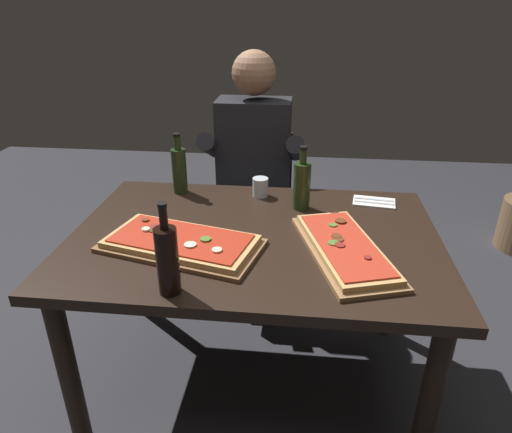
{
  "coord_description": "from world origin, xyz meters",
  "views": [
    {
      "loc": [
        0.17,
        -1.53,
        1.56
      ],
      "look_at": [
        0.0,
        0.05,
        0.79
      ],
      "focal_mm": 31.97,
      "sensor_mm": 36.0,
      "label": 1
    }
  ],
  "objects_px": {
    "oil_bottle_amber": "(167,259)",
    "tumbler_near_camera": "(260,187)",
    "dining_table": "(255,255)",
    "wine_bottle_dark": "(179,169)",
    "pizza_rectangular_left": "(345,248)",
    "seated_diner": "(253,168)",
    "vinegar_bottle_green": "(302,184)",
    "pizza_rectangular_front": "(181,243)",
    "diner_chair": "(256,203)"
  },
  "relations": [
    {
      "from": "seated_diner",
      "to": "pizza_rectangular_front",
      "type": "bearing_deg",
      "value": -100.47
    },
    {
      "from": "wine_bottle_dark",
      "to": "diner_chair",
      "type": "bearing_deg",
      "value": 58.38
    },
    {
      "from": "vinegar_bottle_green",
      "to": "pizza_rectangular_left",
      "type": "bearing_deg",
      "value": -66.25
    },
    {
      "from": "wine_bottle_dark",
      "to": "vinegar_bottle_green",
      "type": "bearing_deg",
      "value": -11.93
    },
    {
      "from": "pizza_rectangular_left",
      "to": "seated_diner",
      "type": "xyz_separation_m",
      "value": [
        -0.42,
        0.84,
        -0.02
      ]
    },
    {
      "from": "dining_table",
      "to": "pizza_rectangular_front",
      "type": "distance_m",
      "value": 0.31
    },
    {
      "from": "wine_bottle_dark",
      "to": "oil_bottle_amber",
      "type": "relative_size",
      "value": 0.93
    },
    {
      "from": "pizza_rectangular_left",
      "to": "diner_chair",
      "type": "xyz_separation_m",
      "value": [
        -0.42,
        0.96,
        -0.27
      ]
    },
    {
      "from": "dining_table",
      "to": "pizza_rectangular_front",
      "type": "xyz_separation_m",
      "value": [
        -0.25,
        -0.13,
        0.12
      ]
    },
    {
      "from": "pizza_rectangular_left",
      "to": "seated_diner",
      "type": "relative_size",
      "value": 0.45
    },
    {
      "from": "diner_chair",
      "to": "vinegar_bottle_green",
      "type": "bearing_deg",
      "value": -66.35
    },
    {
      "from": "pizza_rectangular_front",
      "to": "pizza_rectangular_left",
      "type": "distance_m",
      "value": 0.58
    },
    {
      "from": "vinegar_bottle_green",
      "to": "diner_chair",
      "type": "xyz_separation_m",
      "value": [
        -0.26,
        0.6,
        -0.36
      ]
    },
    {
      "from": "pizza_rectangular_front",
      "to": "wine_bottle_dark",
      "type": "xyz_separation_m",
      "value": [
        -0.14,
        0.51,
        0.09
      ]
    },
    {
      "from": "pizza_rectangular_left",
      "to": "diner_chair",
      "type": "distance_m",
      "value": 1.09
    },
    {
      "from": "dining_table",
      "to": "wine_bottle_dark",
      "type": "distance_m",
      "value": 0.58
    },
    {
      "from": "diner_chair",
      "to": "tumbler_near_camera",
      "type": "bearing_deg",
      "value": -81.19
    },
    {
      "from": "pizza_rectangular_front",
      "to": "vinegar_bottle_green",
      "type": "xyz_separation_m",
      "value": [
        0.42,
        0.39,
        0.09
      ]
    },
    {
      "from": "dining_table",
      "to": "wine_bottle_dark",
      "type": "height_order",
      "value": "wine_bottle_dark"
    },
    {
      "from": "wine_bottle_dark",
      "to": "tumbler_near_camera",
      "type": "height_order",
      "value": "wine_bottle_dark"
    },
    {
      "from": "pizza_rectangular_left",
      "to": "wine_bottle_dark",
      "type": "xyz_separation_m",
      "value": [
        -0.72,
        0.48,
        0.09
      ]
    },
    {
      "from": "dining_table",
      "to": "tumbler_near_camera",
      "type": "distance_m",
      "value": 0.4
    },
    {
      "from": "wine_bottle_dark",
      "to": "vinegar_bottle_green",
      "type": "relative_size",
      "value": 1.01
    },
    {
      "from": "dining_table",
      "to": "tumbler_near_camera",
      "type": "relative_size",
      "value": 16.44
    },
    {
      "from": "tumbler_near_camera",
      "to": "pizza_rectangular_front",
      "type": "bearing_deg",
      "value": -115.05
    },
    {
      "from": "wine_bottle_dark",
      "to": "diner_chair",
      "type": "xyz_separation_m",
      "value": [
        0.3,
        0.48,
        -0.37
      ]
    },
    {
      "from": "vinegar_bottle_green",
      "to": "tumbler_near_camera",
      "type": "height_order",
      "value": "vinegar_bottle_green"
    },
    {
      "from": "wine_bottle_dark",
      "to": "oil_bottle_amber",
      "type": "distance_m",
      "value": 0.8
    },
    {
      "from": "oil_bottle_amber",
      "to": "tumbler_near_camera",
      "type": "height_order",
      "value": "oil_bottle_amber"
    },
    {
      "from": "vinegar_bottle_green",
      "to": "pizza_rectangular_front",
      "type": "bearing_deg",
      "value": -137.24
    },
    {
      "from": "dining_table",
      "to": "seated_diner",
      "type": "distance_m",
      "value": 0.75
    },
    {
      "from": "pizza_rectangular_left",
      "to": "tumbler_near_camera",
      "type": "xyz_separation_m",
      "value": [
        -0.35,
        0.48,
        0.02
      ]
    },
    {
      "from": "dining_table",
      "to": "diner_chair",
      "type": "distance_m",
      "value": 0.87
    },
    {
      "from": "dining_table",
      "to": "tumbler_near_camera",
      "type": "height_order",
      "value": "tumbler_near_camera"
    },
    {
      "from": "wine_bottle_dark",
      "to": "tumbler_near_camera",
      "type": "xyz_separation_m",
      "value": [
        0.37,
        -0.0,
        -0.07
      ]
    },
    {
      "from": "pizza_rectangular_left",
      "to": "wine_bottle_dark",
      "type": "distance_m",
      "value": 0.87
    },
    {
      "from": "pizza_rectangular_front",
      "to": "vinegar_bottle_green",
      "type": "bearing_deg",
      "value": 42.76
    },
    {
      "from": "diner_chair",
      "to": "seated_diner",
      "type": "relative_size",
      "value": 0.65
    },
    {
      "from": "vinegar_bottle_green",
      "to": "diner_chair",
      "type": "bearing_deg",
      "value": 113.65
    },
    {
      "from": "pizza_rectangular_front",
      "to": "wine_bottle_dark",
      "type": "bearing_deg",
      "value": 104.88
    },
    {
      "from": "pizza_rectangular_front",
      "to": "diner_chair",
      "type": "xyz_separation_m",
      "value": [
        0.16,
        0.99,
        -0.27
      ]
    },
    {
      "from": "wine_bottle_dark",
      "to": "diner_chair",
      "type": "distance_m",
      "value": 0.67
    },
    {
      "from": "dining_table",
      "to": "oil_bottle_amber",
      "type": "bearing_deg",
      "value": -118.12
    },
    {
      "from": "tumbler_near_camera",
      "to": "seated_diner",
      "type": "relative_size",
      "value": 0.06
    },
    {
      "from": "oil_bottle_amber",
      "to": "tumbler_near_camera",
      "type": "relative_size",
      "value": 3.5
    },
    {
      "from": "oil_bottle_amber",
      "to": "wine_bottle_dark",
      "type": "bearing_deg",
      "value": 102.42
    },
    {
      "from": "pizza_rectangular_left",
      "to": "wine_bottle_dark",
      "type": "bearing_deg",
      "value": 146.1
    },
    {
      "from": "tumbler_near_camera",
      "to": "diner_chair",
      "type": "xyz_separation_m",
      "value": [
        -0.08,
        0.48,
        -0.3
      ]
    },
    {
      "from": "seated_diner",
      "to": "diner_chair",
      "type": "bearing_deg",
      "value": 90.0
    },
    {
      "from": "pizza_rectangular_left",
      "to": "vinegar_bottle_green",
      "type": "distance_m",
      "value": 0.41
    }
  ]
}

